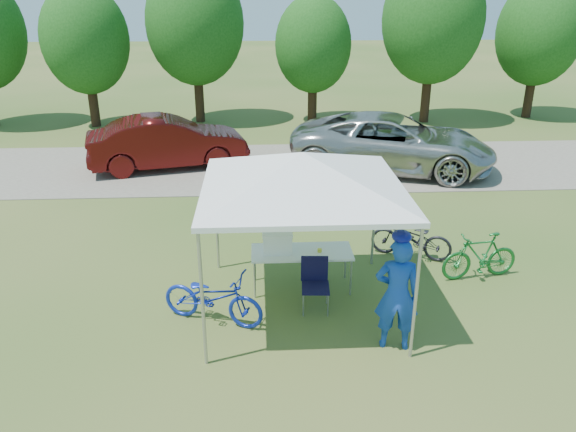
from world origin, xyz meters
The scene contains 14 objects.
ground centered at (0.00, 0.00, 0.00)m, with size 100.00×100.00×0.00m, color #2D5119.
gravel_strip centered at (0.00, 8.00, 0.01)m, with size 24.00×5.00×0.02m, color gray.
canopy centered at (0.00, 0.00, 2.65)m, with size 4.53×4.53×3.00m.
treeline centered at (-0.29, 14.05, 3.53)m, with size 24.89×4.28×6.30m.
folding_table centered at (0.05, 0.64, 0.69)m, with size 1.78×0.74×0.73m.
folding_chair centered at (0.22, -0.03, 0.53)m, with size 0.49×0.50×0.90m.
cooler centered at (-0.38, 0.64, 0.93)m, with size 0.53×0.36×0.38m.
ice_cream_cup centered at (0.36, 0.59, 0.76)m, with size 0.08×0.08×0.06m, color yellow.
cyclist centered at (1.30, -1.22, 0.90)m, with size 0.66×0.43×1.80m, color #153FAA.
bike_blue centered at (-1.46, -0.40, 0.45)m, with size 0.60×1.72×0.90m, color #1329A8.
bike_green centered at (3.38, 0.84, 0.45)m, with size 0.42×1.49×0.90m, color #166327.
bike_dark centered at (2.33, 1.74, 0.42)m, with size 0.56×1.61×0.85m, color black.
minivan centered at (3.24, 7.51, 0.83)m, with size 2.70×5.86×1.63m, color #AEACA9.
sedan centered at (-3.37, 8.11, 0.78)m, with size 1.62×4.64×1.53m, color #440C0B.
Camera 1 is at (-0.68, -8.29, 5.09)m, focal length 35.00 mm.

